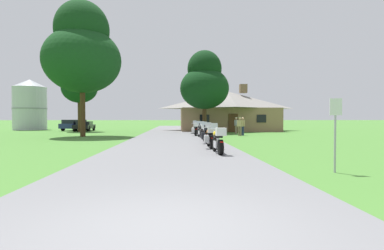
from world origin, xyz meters
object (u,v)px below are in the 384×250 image
Objects in this scene: motorcycle_orange_second_in_row at (211,137)px; metal_silo_distant at (30,105)px; bystander_tan_shirt_by_tree at (243,125)px; parked_black_sedan_far_left at (84,126)px; motorcycle_red_sixth_in_row at (196,129)px; tree_by_lodge_front at (204,83)px; motorcycle_white_third_in_row at (206,134)px; motorcycle_black_fifth_in_row at (200,130)px; parked_navy_suv_far_left at (75,125)px; motorcycle_black_fourth_in_row at (204,132)px; metal_signpost_roadside at (335,126)px; bystander_gray_shirt_near_lodge at (236,124)px; motorcycle_yellow_nearest_to_camera at (218,140)px; bystander_tan_shirt_beside_signpost at (240,125)px; tree_left_far at (79,84)px; motorcycle_green_farthest_in_row at (196,128)px; tree_left_near at (82,51)px.

metal_silo_distant is at bearing 127.68° from motorcycle_orange_second_in_row.
bystander_tan_shirt_by_tree reaches higher than parked_black_sedan_far_left.
motorcycle_orange_second_in_row is at bearing -88.61° from motorcycle_red_sixth_in_row.
tree_by_lodge_front is at bearing 84.97° from motorcycle_orange_second_in_row.
tree_by_lodge_front reaches higher than bystander_tan_shirt_by_tree.
motorcycle_black_fifth_in_row is (0.09, 5.66, 0.01)m from motorcycle_white_third_in_row.
motorcycle_orange_second_in_row is 0.49× the size of parked_black_sedan_far_left.
motorcycle_black_fifth_in_row is 2.62m from motorcycle_red_sixth_in_row.
motorcycle_orange_second_in_row is 28.49m from parked_navy_suv_far_left.
motorcycle_red_sixth_in_row is 27.21m from metal_silo_distant.
metal_signpost_roadside is (2.66, -12.64, 0.73)m from motorcycle_black_fourth_in_row.
motorcycle_red_sixth_in_row is 0.30× the size of metal_silo_distant.
bystander_tan_shirt_by_tree is (4.18, 3.55, 0.31)m from motorcycle_black_fifth_in_row.
metal_signpost_roadside is at bearing -48.67° from parked_navy_suv_far_left.
motorcycle_yellow_nearest_to_camera is at bearing -147.06° from bystander_gray_shirt_near_lodge.
tree_left_far reaches higher than bystander_tan_shirt_beside_signpost.
metal_silo_distant is 1.61× the size of parked_black_sedan_far_left.
metal_silo_distant is (-26.16, 15.16, 2.52)m from bystander_tan_shirt_by_tree.
parked_navy_suv_far_left is at bearing 123.32° from motorcycle_white_third_in_row.
parked_black_sedan_far_left is at bearing 127.98° from motorcycle_black_fifth_in_row.
tree_left_far reaches higher than metal_silo_distant.
metal_silo_distant reaches higher than parked_black_sedan_far_left.
motorcycle_black_fifth_in_row and motorcycle_green_farthest_in_row have the same top height.
tree_by_lodge_front is (-1.60, 23.43, 3.98)m from metal_signpost_roadside.
bystander_tan_shirt_beside_signpost is 0.35× the size of parked_navy_suv_far_left.
tree_left_near is at bearing 161.56° from motorcycle_black_fifth_in_row.
motorcycle_white_third_in_row and motorcycle_black_fifth_in_row have the same top height.
motorcycle_black_fourth_in_row is (0.12, 8.19, 0.00)m from motorcycle_yellow_nearest_to_camera.
motorcycle_white_third_in_row is at bearing -42.32° from bystander_tan_shirt_by_tree.
motorcycle_black_fourth_in_row is 21.80m from parked_black_sedan_far_left.
motorcycle_green_farthest_in_row is 0.18× the size of tree_left_near.
tree_left_near reaches higher than metal_silo_distant.
motorcycle_black_fourth_in_row is at bearing 101.88° from metal_signpost_roadside.
motorcycle_orange_second_in_row and motorcycle_black_fourth_in_row have the same top height.
parked_navy_suv_far_left reaches higher than motorcycle_orange_second_in_row.
metal_signpost_roadside is 22.72m from tree_left_near.
motorcycle_white_third_in_row is 0.24× the size of tree_by_lodge_front.
parked_navy_suv_far_left is (-19.09, 12.11, -0.15)m from bystander_tan_shirt_by_tree.
metal_signpost_roadside is 0.25× the size of tree_by_lodge_front.
motorcycle_green_farthest_in_row is at bearing 97.20° from metal_signpost_roadside.
metal_silo_distant is at bearing 130.45° from motorcycle_white_third_in_row.
tree_by_lodge_front is 25.54m from metal_silo_distant.
motorcycle_black_fifth_in_row is at bearing -40.41° from metal_silo_distant.
bystander_gray_shirt_near_lodge is at bearing 162.03° from bystander_tan_shirt_by_tree.
motorcycle_white_third_in_row is 2.70m from motorcycle_black_fourth_in_row.
metal_signpost_roadside is 33.91m from parked_black_sedan_far_left.
parked_navy_suv_far_left is at bearing 136.77° from parked_black_sedan_far_left.
metal_signpost_roadside is 32.21m from tree_left_far.
tree_by_lodge_front is (1.27, 5.22, 4.72)m from motorcycle_red_sixth_in_row.
motorcycle_yellow_nearest_to_camera is 0.97× the size of metal_signpost_roadside.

